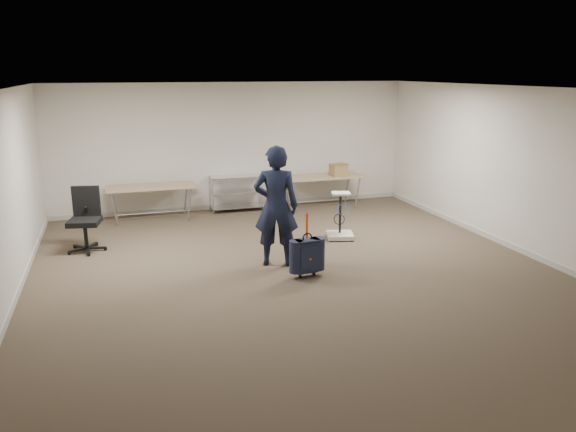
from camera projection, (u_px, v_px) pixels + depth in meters
name	position (u px, v px, depth m)	size (l,w,h in m)	color
ground	(297.00, 274.00, 8.69)	(9.00, 9.00, 0.00)	#483B2C
room_shell	(273.00, 245.00, 9.95)	(8.00, 9.00, 9.00)	silver
folding_table_left	(151.00, 188.00, 11.62)	(1.80, 0.75, 0.73)	tan
folding_table_right	(322.00, 178.00, 12.71)	(1.80, 0.75, 0.73)	tan
wire_shelf	(238.00, 191.00, 12.46)	(1.22, 0.47, 0.80)	silver
person	(276.00, 206.00, 8.85)	(0.71, 0.46, 1.94)	black
suitcase	(307.00, 256.00, 8.47)	(0.38, 0.24, 1.00)	black
office_chair	(86.00, 232.00, 9.74)	(0.67, 0.67, 1.10)	black
equipment_cart	(340.00, 226.00, 10.45)	(0.58, 0.58, 0.88)	beige
cardboard_box	(339.00, 170.00, 12.68)	(0.36, 0.27, 0.27)	#885F3F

